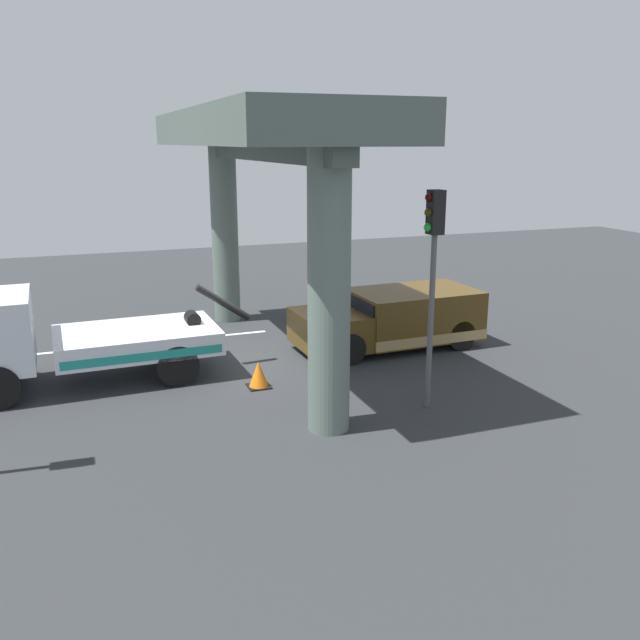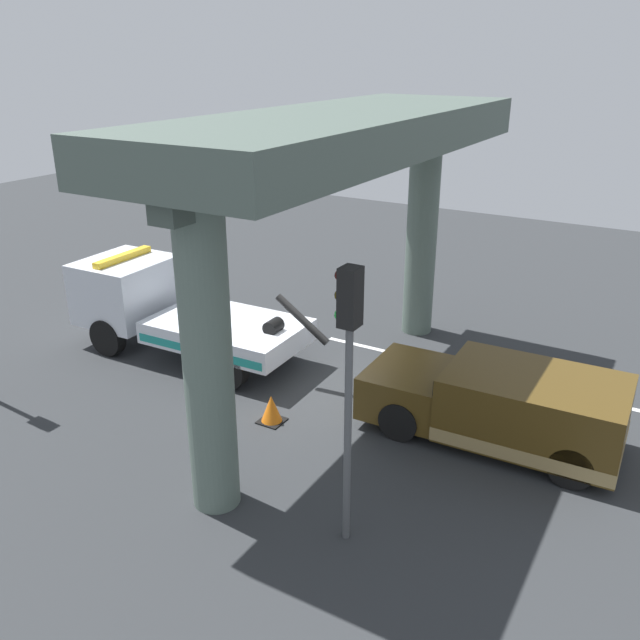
% 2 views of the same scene
% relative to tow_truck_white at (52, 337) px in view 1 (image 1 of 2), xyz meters
% --- Properties ---
extents(ground_plane, '(60.00, 40.00, 0.10)m').
position_rel_tow_truck_white_xyz_m(ground_plane, '(-4.65, -0.02, -1.25)').
color(ground_plane, '#2D3033').
extents(lane_stripe_west, '(2.60, 0.16, 0.01)m').
position_rel_tow_truck_white_xyz_m(lane_stripe_west, '(-10.65, -2.80, -1.20)').
color(lane_stripe_west, silver).
rests_on(lane_stripe_west, ground).
extents(lane_stripe_mid, '(2.60, 0.16, 0.01)m').
position_rel_tow_truck_white_xyz_m(lane_stripe_mid, '(-4.65, -2.80, -1.20)').
color(lane_stripe_mid, silver).
rests_on(lane_stripe_mid, ground).
extents(lane_stripe_east, '(2.60, 0.16, 0.01)m').
position_rel_tow_truck_white_xyz_m(lane_stripe_east, '(1.35, -2.80, -1.20)').
color(lane_stripe_east, silver).
rests_on(lane_stripe_east, ground).
extents(tow_truck_white, '(7.28, 2.57, 2.46)m').
position_rel_tow_truck_white_xyz_m(tow_truck_white, '(0.00, 0.00, 0.00)').
color(tow_truck_white, silver).
rests_on(tow_truck_white, ground).
extents(towed_van_green, '(5.26, 2.35, 1.58)m').
position_rel_tow_truck_white_xyz_m(towed_van_green, '(-8.98, -0.03, -0.42)').
color(towed_van_green, '#4C3814').
rests_on(towed_van_green, ground).
extents(overpass_structure, '(3.60, 11.11, 6.38)m').
position_rel_tow_truck_white_xyz_m(overpass_structure, '(-5.20, -0.02, 4.16)').
color(overpass_structure, '#596B60').
rests_on(overpass_structure, ground).
extents(traffic_light_near, '(0.39, 0.32, 4.69)m').
position_rel_tow_truck_white_xyz_m(traffic_light_near, '(-7.63, 4.21, 2.20)').
color(traffic_light_near, '#515456').
rests_on(traffic_light_near, ground).
extents(traffic_cone_orange, '(0.53, 0.53, 0.63)m').
position_rel_tow_truck_white_xyz_m(traffic_cone_orange, '(-4.49, 1.77, -0.90)').
color(traffic_cone_orange, orange).
rests_on(traffic_cone_orange, ground).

